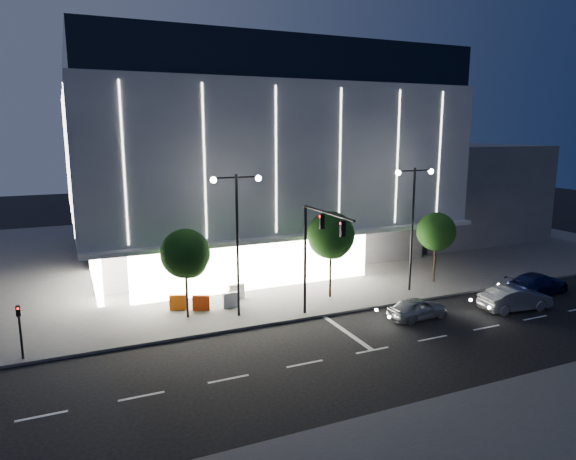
# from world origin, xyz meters

# --- Properties ---
(ground) EXTENTS (160.00, 160.00, 0.00)m
(ground) POSITION_xyz_m (0.00, 0.00, 0.00)
(ground) COLOR black
(ground) RESTS_ON ground
(sidewalk_museum) EXTENTS (70.00, 40.00, 0.15)m
(sidewalk_museum) POSITION_xyz_m (5.00, 24.00, 0.07)
(sidewalk_museum) COLOR #474747
(sidewalk_museum) RESTS_ON ground
(museum) EXTENTS (30.00, 25.80, 18.00)m
(museum) POSITION_xyz_m (2.98, 22.31, 9.27)
(museum) COLOR #4C4C51
(museum) RESTS_ON ground
(annex_building) EXTENTS (16.00, 20.00, 10.00)m
(annex_building) POSITION_xyz_m (26.00, 24.00, 5.00)
(annex_building) COLOR #4C4C51
(annex_building) RESTS_ON ground
(traffic_mast) EXTENTS (0.33, 5.89, 7.07)m
(traffic_mast) POSITION_xyz_m (1.00, 3.34, 5.03)
(traffic_mast) COLOR black
(traffic_mast) RESTS_ON ground
(street_lamp_west) EXTENTS (3.16, 0.36, 9.00)m
(street_lamp_west) POSITION_xyz_m (-3.00, 6.00, 5.96)
(street_lamp_west) COLOR black
(street_lamp_west) RESTS_ON ground
(street_lamp_east) EXTENTS (3.16, 0.36, 9.00)m
(street_lamp_east) POSITION_xyz_m (10.00, 6.00, 5.96)
(street_lamp_east) COLOR black
(street_lamp_east) RESTS_ON ground
(ped_signal_far) EXTENTS (0.22, 0.24, 3.00)m
(ped_signal_far) POSITION_xyz_m (-15.00, 4.50, 1.89)
(ped_signal_far) COLOR black
(ped_signal_far) RESTS_ON ground
(tree_left) EXTENTS (3.02, 3.02, 5.72)m
(tree_left) POSITION_xyz_m (-5.97, 7.02, 4.03)
(tree_left) COLOR black
(tree_left) RESTS_ON ground
(tree_mid) EXTENTS (3.25, 3.25, 6.15)m
(tree_mid) POSITION_xyz_m (4.03, 7.02, 4.33)
(tree_mid) COLOR black
(tree_mid) RESTS_ON ground
(tree_right) EXTENTS (2.91, 2.91, 5.51)m
(tree_right) POSITION_xyz_m (13.03, 7.02, 3.88)
(tree_right) COLOR black
(tree_right) RESTS_ON ground
(car_lead) EXTENTS (4.07, 1.86, 1.36)m
(car_lead) POSITION_xyz_m (7.16, 1.38, 0.68)
(car_lead) COLOR #A2A6AA
(car_lead) RESTS_ON ground
(car_second) EXTENTS (4.93, 2.16, 1.58)m
(car_second) POSITION_xyz_m (13.96, 0.11, 0.79)
(car_second) COLOR #94959A
(car_second) RESTS_ON ground
(car_third) EXTENTS (5.51, 2.85, 1.53)m
(car_third) POSITION_xyz_m (18.13, 1.98, 0.76)
(car_third) COLOR #121743
(car_third) RESTS_ON ground
(barrier_a) EXTENTS (1.12, 0.57, 1.00)m
(barrier_a) POSITION_xyz_m (-6.26, 8.53, 0.65)
(barrier_a) COLOR #FF610E
(barrier_a) RESTS_ON sidewalk_museum
(barrier_b) EXTENTS (1.11, 0.33, 1.00)m
(barrier_b) POSITION_xyz_m (-2.10, 9.20, 0.65)
(barrier_b) COLOR silver
(barrier_b) RESTS_ON sidewalk_museum
(barrier_c) EXTENTS (1.11, 0.68, 1.00)m
(barrier_c) POSITION_xyz_m (-4.92, 7.87, 0.65)
(barrier_c) COLOR #EE3E0D
(barrier_c) RESTS_ON sidewalk_museum
(barrier_d) EXTENTS (1.12, 0.38, 1.00)m
(barrier_d) POSITION_xyz_m (-3.02, 7.66, 0.65)
(barrier_d) COLOR #BABABA
(barrier_d) RESTS_ON sidewalk_museum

